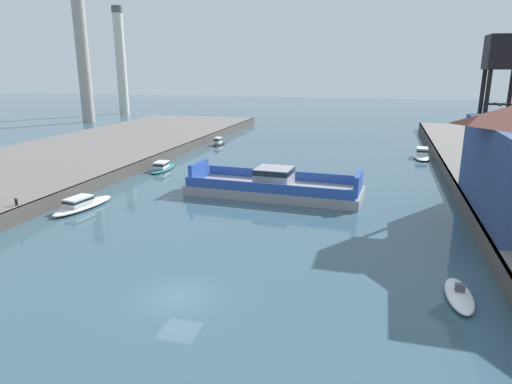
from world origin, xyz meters
The scene contains 12 objects.
ground_plane centered at (0.00, 0.00, 0.00)m, with size 400.00×400.00×0.00m, color #385666.
chain_ferry centered at (0.41, 25.00, 1.01)m, with size 20.23×7.72×3.30m.
moored_boat_near_left centered at (18.43, 53.14, 0.62)m, with size 2.58×7.04×1.66m.
moored_boat_near_right centered at (-17.66, 14.55, 0.51)m, with size 3.32×8.23×1.37m.
moored_boat_mid_left centered at (17.36, 4.38, 0.31)m, with size 1.73×5.01×1.09m.
moored_boat_mid_right centered at (-18.08, 33.56, 0.49)m, with size 2.72×7.06×1.31m.
moored_boat_far_left centered at (-17.80, 56.15, 0.58)m, with size 1.81×5.00×1.51m.
crane_tower centered at (23.28, 28.69, 14.18)m, with size 3.50×3.50×15.80m.
bollard_left_aft centered at (-20.96, 9.42, 2.01)m, with size 0.32×0.32×0.71m.
bollard_right_aft centered at (20.96, 10.15, 2.01)m, with size 0.32×0.32×0.71m.
smokestack_distant_a centered at (-64.31, 82.03, 18.21)m, with size 3.41×3.41×34.36m.
smokestack_distant_b centered at (-67.70, 105.49, 17.08)m, with size 3.25×3.25×32.13m.
Camera 1 is at (11.92, -24.04, 14.24)m, focal length 31.83 mm.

